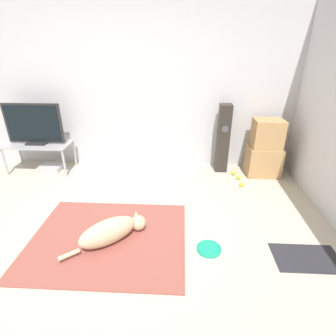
{
  "coord_description": "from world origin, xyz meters",
  "views": [
    {
      "loc": [
        0.83,
        -2.07,
        1.9
      ],
      "look_at": [
        0.66,
        0.95,
        0.45
      ],
      "focal_mm": 28.0,
      "sensor_mm": 36.0,
      "label": 1
    }
  ],
  "objects_px": {
    "tennis_ball_loose_on_carpet": "(242,185)",
    "tv": "(34,124)",
    "floor_speaker": "(223,139)",
    "tennis_ball_by_boxes": "(234,173)",
    "cardboard_box_upper": "(267,134)",
    "game_console": "(51,168)",
    "cardboard_box_lower": "(263,161)",
    "frisbee": "(209,249)",
    "tv_stand": "(39,147)",
    "tennis_ball_near_speaker": "(239,177)",
    "dog": "(112,231)"
  },
  "relations": [
    {
      "from": "tennis_ball_by_boxes",
      "to": "tennis_ball_near_speaker",
      "type": "distance_m",
      "value": 0.15
    },
    {
      "from": "tv",
      "to": "tennis_ball_near_speaker",
      "type": "relative_size",
      "value": 13.39
    },
    {
      "from": "frisbee",
      "to": "tv_stand",
      "type": "xyz_separation_m",
      "value": [
        -2.57,
        1.73,
        0.39
      ]
    },
    {
      "from": "tv",
      "to": "tennis_ball_near_speaker",
      "type": "distance_m",
      "value": 3.25
    },
    {
      "from": "tv_stand",
      "to": "tennis_ball_by_boxes",
      "type": "relative_size",
      "value": 15.24
    },
    {
      "from": "cardboard_box_lower",
      "to": "tennis_ball_by_boxes",
      "type": "distance_m",
      "value": 0.49
    },
    {
      "from": "game_console",
      "to": "floor_speaker",
      "type": "bearing_deg",
      "value": 3.22
    },
    {
      "from": "cardboard_box_lower",
      "to": "tv",
      "type": "xyz_separation_m",
      "value": [
        -3.56,
        -0.04,
        0.54
      ]
    },
    {
      "from": "floor_speaker",
      "to": "game_console",
      "type": "relative_size",
      "value": 3.1
    },
    {
      "from": "cardboard_box_upper",
      "to": "tennis_ball_near_speaker",
      "type": "relative_size",
      "value": 6.5
    },
    {
      "from": "floor_speaker",
      "to": "tv",
      "type": "relative_size",
      "value": 1.22
    },
    {
      "from": "tv",
      "to": "game_console",
      "type": "height_order",
      "value": "tv"
    },
    {
      "from": "frisbee",
      "to": "tennis_ball_near_speaker",
      "type": "xyz_separation_m",
      "value": [
        0.59,
        1.55,
        0.02
      ]
    },
    {
      "from": "cardboard_box_lower",
      "to": "floor_speaker",
      "type": "xyz_separation_m",
      "value": [
        -0.64,
        0.11,
        0.31
      ]
    },
    {
      "from": "cardboard_box_upper",
      "to": "tennis_ball_by_boxes",
      "type": "bearing_deg",
      "value": -172.71
    },
    {
      "from": "cardboard_box_lower",
      "to": "game_console",
      "type": "relative_size",
      "value": 1.43
    },
    {
      "from": "tennis_ball_near_speaker",
      "to": "cardboard_box_lower",
      "type": "bearing_deg",
      "value": 28.13
    },
    {
      "from": "game_console",
      "to": "tennis_ball_near_speaker",
      "type": "bearing_deg",
      "value": -3.08
    },
    {
      "from": "floor_speaker",
      "to": "tennis_ball_by_boxes",
      "type": "bearing_deg",
      "value": -42.13
    },
    {
      "from": "cardboard_box_upper",
      "to": "game_console",
      "type": "xyz_separation_m",
      "value": [
        -3.41,
        -0.04,
        -0.63
      ]
    },
    {
      "from": "game_console",
      "to": "tv",
      "type": "bearing_deg",
      "value": 174.42
    },
    {
      "from": "floor_speaker",
      "to": "game_console",
      "type": "height_order",
      "value": "floor_speaker"
    },
    {
      "from": "frisbee",
      "to": "dog",
      "type": "bearing_deg",
      "value": 176.13
    },
    {
      "from": "cardboard_box_upper",
      "to": "tennis_ball_loose_on_carpet",
      "type": "bearing_deg",
      "value": -131.83
    },
    {
      "from": "tennis_ball_by_boxes",
      "to": "tennis_ball_loose_on_carpet",
      "type": "distance_m",
      "value": 0.38
    },
    {
      "from": "frisbee",
      "to": "tv_stand",
      "type": "height_order",
      "value": "tv_stand"
    },
    {
      "from": "cardboard_box_upper",
      "to": "tv_stand",
      "type": "relative_size",
      "value": 0.43
    },
    {
      "from": "floor_speaker",
      "to": "tennis_ball_near_speaker",
      "type": "height_order",
      "value": "floor_speaker"
    },
    {
      "from": "tv",
      "to": "tennis_ball_loose_on_carpet",
      "type": "relative_size",
      "value": 13.39
    },
    {
      "from": "cardboard_box_lower",
      "to": "tv_stand",
      "type": "bearing_deg",
      "value": -179.38
    },
    {
      "from": "frisbee",
      "to": "tennis_ball_loose_on_carpet",
      "type": "bearing_deg",
      "value": 65.98
    },
    {
      "from": "tennis_ball_by_boxes",
      "to": "tennis_ball_near_speaker",
      "type": "height_order",
      "value": "same"
    },
    {
      "from": "tennis_ball_near_speaker",
      "to": "tv",
      "type": "bearing_deg",
      "value": 176.81
    },
    {
      "from": "dog",
      "to": "tennis_ball_near_speaker",
      "type": "xyz_separation_m",
      "value": [
        1.59,
        1.49,
        -0.11
      ]
    },
    {
      "from": "cardboard_box_upper",
      "to": "tv",
      "type": "xyz_separation_m",
      "value": [
        -3.55,
        -0.03,
        0.1
      ]
    },
    {
      "from": "dog",
      "to": "tennis_ball_near_speaker",
      "type": "height_order",
      "value": "dog"
    },
    {
      "from": "tv",
      "to": "tennis_ball_loose_on_carpet",
      "type": "xyz_separation_m",
      "value": [
        3.16,
        -0.41,
        -0.74
      ]
    },
    {
      "from": "tennis_ball_loose_on_carpet",
      "to": "tv_stand",
      "type": "bearing_deg",
      "value": 172.73
    },
    {
      "from": "frisbee",
      "to": "tv",
      "type": "xyz_separation_m",
      "value": [
        -2.57,
        1.73,
        0.76
      ]
    },
    {
      "from": "tennis_ball_loose_on_carpet",
      "to": "tv",
      "type": "bearing_deg",
      "value": 172.68
    },
    {
      "from": "tennis_ball_near_speaker",
      "to": "game_console",
      "type": "height_order",
      "value": "game_console"
    },
    {
      "from": "cardboard_box_lower",
      "to": "cardboard_box_upper",
      "type": "distance_m",
      "value": 0.44
    },
    {
      "from": "tv_stand",
      "to": "tennis_ball_loose_on_carpet",
      "type": "xyz_separation_m",
      "value": [
        3.16,
        -0.4,
        -0.37
      ]
    },
    {
      "from": "dog",
      "to": "frisbee",
      "type": "bearing_deg",
      "value": -3.87
    },
    {
      "from": "tennis_ball_by_boxes",
      "to": "frisbee",
      "type": "bearing_deg",
      "value": -107.6
    },
    {
      "from": "tv_stand",
      "to": "tennis_ball_near_speaker",
      "type": "bearing_deg",
      "value": -3.14
    },
    {
      "from": "tv",
      "to": "tennis_ball_loose_on_carpet",
      "type": "bearing_deg",
      "value": -7.32
    },
    {
      "from": "frisbee",
      "to": "cardboard_box_lower",
      "type": "relative_size",
      "value": 0.51
    },
    {
      "from": "frisbee",
      "to": "tennis_ball_by_boxes",
      "type": "bearing_deg",
      "value": 72.4
    },
    {
      "from": "frisbee",
      "to": "game_console",
      "type": "xyz_separation_m",
      "value": [
        -2.43,
        1.72,
        0.03
      ]
    }
  ]
}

